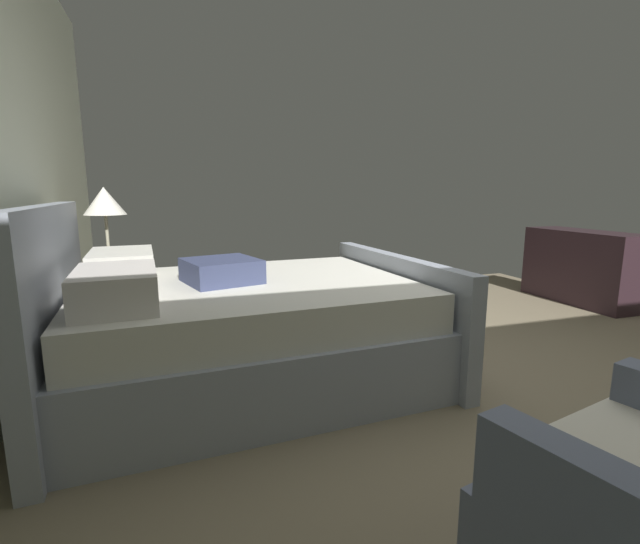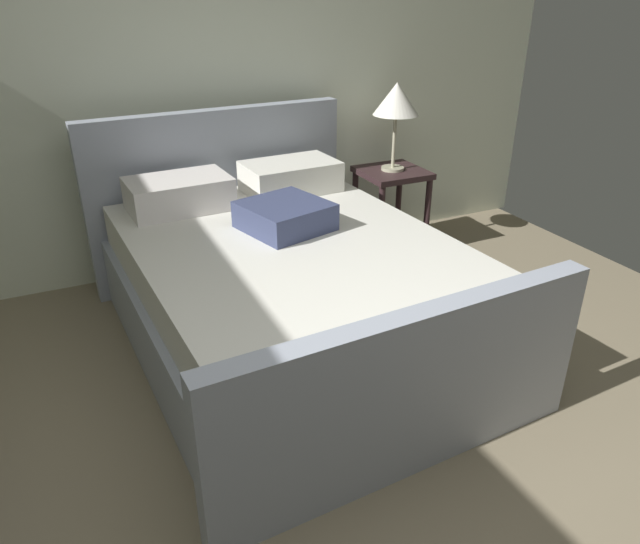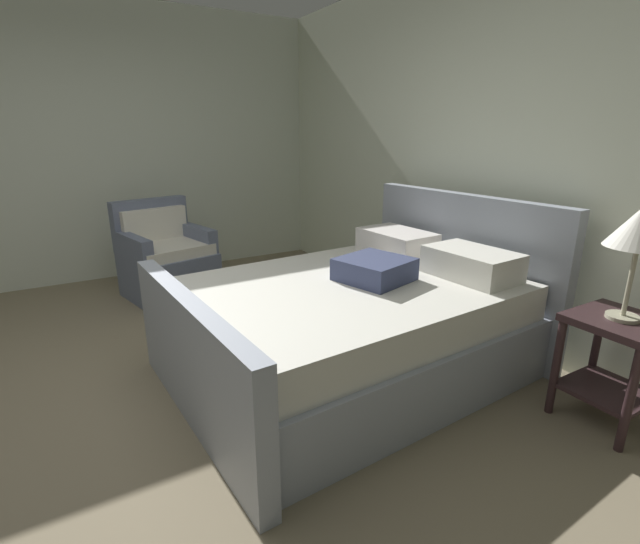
{
  "view_description": "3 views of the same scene",
  "coord_description": "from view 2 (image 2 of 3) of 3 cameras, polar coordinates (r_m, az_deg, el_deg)",
  "views": [
    {
      "loc": [
        -2.39,
        1.78,
        1.16
      ],
      "look_at": [
        0.11,
        0.96,
        0.68
      ],
      "focal_mm": 24.93,
      "sensor_mm": 36.0,
      "label": 1
    },
    {
      "loc": [
        -0.74,
        -1.11,
        1.75
      ],
      "look_at": [
        0.33,
        1.19,
        0.51
      ],
      "focal_mm": 32.64,
      "sensor_mm": 36.0,
      "label": 2
    },
    {
      "loc": [
        2.49,
        -0.17,
        1.53
      ],
      "look_at": [
        0.14,
        1.22,
        0.68
      ],
      "focal_mm": 25.64,
      "sensor_mm": 36.0,
      "label": 3
    }
  ],
  "objects": [
    {
      "name": "wall_back",
      "position": [
        3.88,
        -14.74,
        19.81
      ],
      "size": [
        5.6,
        0.12,
        2.76
      ],
      "primitive_type": "cube",
      "color": "silver",
      "rests_on": "ground"
    },
    {
      "name": "bed",
      "position": [
        3.07,
        -3.3,
        -1.22
      ],
      "size": [
        1.8,
        2.26,
        1.09
      ],
      "color": "#9AA1B1",
      "rests_on": "ground"
    },
    {
      "name": "nightstand_right",
      "position": [
        4.24,
        6.97,
        7.36
      ],
      "size": [
        0.44,
        0.44,
        0.6
      ],
      "color": "#342224",
      "rests_on": "ground"
    },
    {
      "name": "table_lamp_right",
      "position": [
        4.08,
        7.49,
        16.29
      ],
      "size": [
        0.31,
        0.31,
        0.59
      ],
      "color": "#B7B293",
      "rests_on": "nightstand_right"
    }
  ]
}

